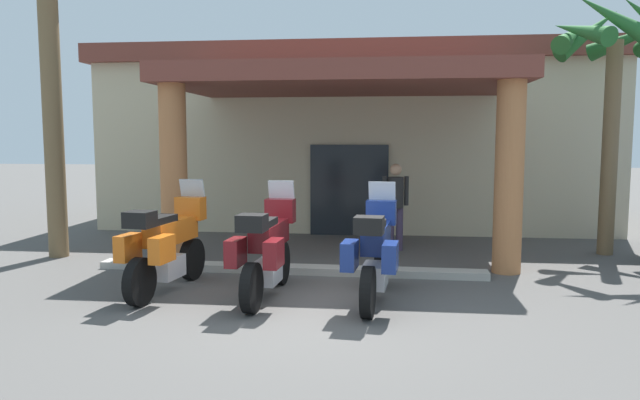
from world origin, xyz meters
name	(u,v)px	position (x,y,z in m)	size (l,w,h in m)	color
ground_plane	(310,307)	(0.00, 0.00, 0.00)	(80.00, 80.00, 0.00)	#514F4C
motel_building	(356,137)	(-0.07, 9.03, 2.28)	(12.98, 10.75, 4.48)	beige
motorcycle_orange	(167,245)	(-2.19, 0.49, 0.70)	(0.76, 2.21, 1.61)	black
motorcycle_maroon	(267,249)	(-0.67, 0.39, 0.70)	(0.72, 2.21, 1.61)	black
motorcycle_blue	(375,252)	(0.85, 0.38, 0.70)	(0.73, 2.21, 1.61)	black
pedestrian	(395,200)	(1.08, 4.20, 1.02)	(0.52, 0.32, 1.75)	#3F334C
palm_tree_near_portico	(613,54)	(5.11, 4.38, 3.82)	(2.46, 2.49, 4.96)	brown
curb_strip	(288,269)	(-0.67, 1.97, 0.06)	(6.56, 0.36, 0.12)	#ADA89E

